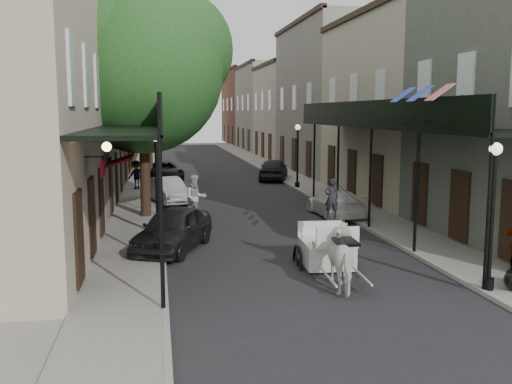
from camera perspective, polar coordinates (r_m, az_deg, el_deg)
name	(u,v)px	position (r m, az deg, el deg)	size (l,w,h in m)	color
ground	(310,279)	(15.92, 5.39, -8.69)	(140.00, 140.00, 0.00)	gray
road	(225,186)	(35.24, -3.13, 0.57)	(8.00, 90.00, 0.01)	black
sidewalk_left	(142,187)	(35.01, -11.29, 0.47)	(2.20, 90.00, 0.12)	gray
sidewalk_right	(303,184)	(36.15, 4.77, 0.83)	(2.20, 90.00, 0.12)	gray
building_row_left	(95,103)	(44.94, -15.80, 8.60)	(5.00, 80.00, 10.50)	#ADA18A
building_row_right	(316,103)	(46.46, 6.06, 8.82)	(5.00, 80.00, 10.50)	slate
gallery_left	(137,126)	(21.71, -11.85, 6.49)	(2.20, 18.05, 4.88)	black
gallery_right	(381,125)	(23.42, 12.44, 6.58)	(2.20, 18.05, 4.88)	black
tree_near	(152,66)	(24.96, -10.37, 12.31)	(7.31, 6.80, 9.63)	#382619
tree_far	(153,92)	(38.91, -10.24, 9.77)	(6.45, 6.00, 8.61)	#382619
lamppost_right_near	(492,214)	(15.30, 22.53, -2.07)	(0.32, 0.32, 3.71)	black
lamppost_left	(157,182)	(20.86, -9.89, 0.97)	(0.32, 0.32, 3.71)	black
lamppost_right_far	(298,155)	(33.80, 4.18, 3.73)	(0.32, 0.32, 3.71)	black
horse	(346,258)	(14.98, 9.01, -6.58)	(0.88, 1.94, 1.64)	silver
carriage	(323,229)	(17.32, 6.76, -3.71)	(1.78, 2.48, 2.74)	black
pedestrian_walking	(195,198)	(24.06, -6.08, -0.60)	(0.95, 0.74, 1.95)	#B4B5AB
pedestrian_sidewalk_left	(136,175)	(33.79, -11.89, 1.71)	(1.07, 0.62, 1.66)	gray
car_left_near	(173,229)	(19.10, -8.29, -3.68)	(1.70, 4.23, 1.44)	black
car_left_mid	(168,191)	(28.98, -8.84, 0.15)	(1.36, 3.90, 1.29)	#A7A7AD
car_left_far	(165,171)	(38.91, -9.10, 2.10)	(2.05, 4.44, 1.23)	black
car_right_near	(336,203)	(25.22, 7.97, -1.13)	(1.65, 4.05, 1.18)	white
car_right_far	(273,169)	(38.30, 1.76, 2.28)	(1.74, 4.32, 1.47)	black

